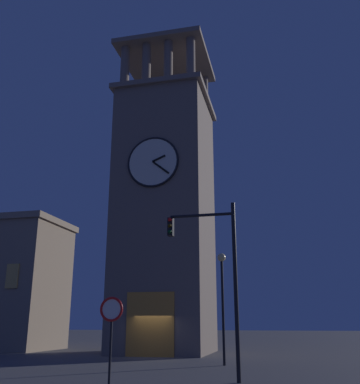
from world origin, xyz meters
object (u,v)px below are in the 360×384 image
(traffic_signal_near, at_px, (215,263))
(street_lamp, at_px, (222,287))
(clocktower, at_px, (166,210))
(no_horn_sign, at_px, (111,317))

(traffic_signal_near, relative_size, street_lamp, 1.18)
(clocktower, distance_m, no_horn_sign, 20.03)
(clocktower, height_order, traffic_signal_near, clocktower)
(street_lamp, distance_m, no_horn_sign, 10.28)
(clocktower, distance_m, traffic_signal_near, 16.96)
(traffic_signal_near, distance_m, street_lamp, 6.57)
(traffic_signal_near, relative_size, no_horn_sign, 2.32)
(clocktower, xyz_separation_m, traffic_signal_near, (-6.00, 14.66, -6.07))
(clocktower, bearing_deg, no_horn_sign, 99.86)
(clocktower, xyz_separation_m, no_horn_sign, (-3.13, 18.04, -8.12))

